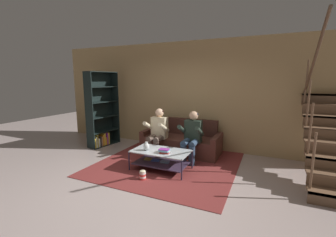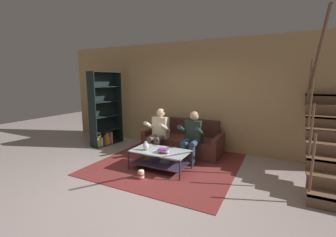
% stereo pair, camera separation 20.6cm
% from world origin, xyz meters
% --- Properties ---
extents(ground, '(16.80, 16.80, 0.00)m').
position_xyz_m(ground, '(0.00, 0.00, 0.00)').
color(ground, '#B09D99').
extents(back_partition, '(8.40, 0.12, 2.90)m').
position_xyz_m(back_partition, '(0.00, 2.46, 1.45)').
color(back_partition, tan).
rests_on(back_partition, ground).
extents(couch, '(1.99, 0.86, 0.85)m').
position_xyz_m(couch, '(0.03, 1.86, 0.29)').
color(couch, '#4F2B22').
rests_on(couch, ground).
extents(person_seated_left, '(0.50, 0.58, 1.18)m').
position_xyz_m(person_seated_left, '(-0.42, 1.35, 0.64)').
color(person_seated_left, brown).
rests_on(person_seated_left, ground).
extents(person_seated_right, '(0.50, 0.58, 1.16)m').
position_xyz_m(person_seated_right, '(0.47, 1.35, 0.64)').
color(person_seated_right, '#2D415A').
rests_on(person_seated_right, ground).
extents(coffee_table, '(1.20, 0.66, 0.42)m').
position_xyz_m(coffee_table, '(0.04, 0.60, 0.28)').
color(coffee_table, silver).
rests_on(coffee_table, ground).
extents(area_rug, '(3.00, 3.22, 0.01)m').
position_xyz_m(area_rug, '(0.04, 1.10, 0.01)').
color(area_rug, maroon).
rests_on(area_rug, ground).
extents(vase, '(0.13, 0.13, 0.18)m').
position_xyz_m(vase, '(-0.24, 0.49, 0.50)').
color(vase, silver).
rests_on(vase, coffee_table).
extents(book_stack, '(0.23, 0.18, 0.08)m').
position_xyz_m(book_stack, '(0.18, 0.49, 0.46)').
color(book_stack, red).
rests_on(book_stack, coffee_table).
extents(bookshelf, '(0.46, 1.00, 2.10)m').
position_xyz_m(bookshelf, '(-2.33, 1.53, 0.84)').
color(bookshelf, black).
rests_on(bookshelf, ground).
extents(popcorn_tub, '(0.12, 0.12, 0.19)m').
position_xyz_m(popcorn_tub, '(-0.06, 0.02, 0.09)').
color(popcorn_tub, red).
rests_on(popcorn_tub, ground).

